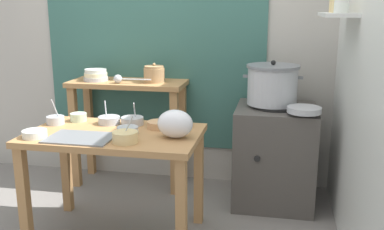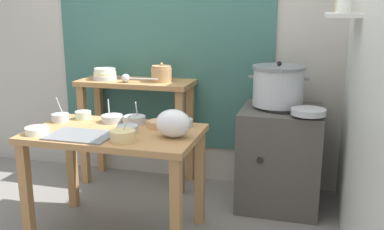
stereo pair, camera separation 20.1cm
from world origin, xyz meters
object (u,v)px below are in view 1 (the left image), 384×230
object	(u,v)px
plastic_bag	(175,124)
prep_bowl_5	(109,120)
stove_block	(274,155)
clay_pot	(154,74)
prep_bowl_8	(35,133)
back_shelf_table	(128,107)
prep_bowl_2	(79,117)
prep_bowl_6	(128,130)
wide_pan	(304,110)
prep_bowl_0	(132,120)
prep_table	(115,149)
prep_bowl_1	(125,137)
serving_tray	(81,138)
bowl_stack_enamel	(96,75)
prep_bowl_4	(159,124)
prep_bowl_7	(55,120)
steamer_pot	(272,85)
ladle	(120,79)
prep_bowl_3	(183,122)

from	to	relation	value
plastic_bag	prep_bowl_5	distance (m)	0.57
stove_block	plastic_bag	xyz separation A→B (m)	(-0.60, -0.78, 0.42)
clay_pot	prep_bowl_8	xyz separation A→B (m)	(-0.46, -1.07, -0.22)
back_shelf_table	prep_bowl_2	world-z (taller)	back_shelf_table
prep_bowl_6	wide_pan	bearing A→B (deg)	26.27
plastic_bag	prep_bowl_0	size ratio (longest dim) A/B	1.37
prep_table	prep_bowl_8	xyz separation A→B (m)	(-0.44, -0.20, 0.14)
prep_bowl_1	prep_bowl_5	xyz separation A→B (m)	(-0.25, 0.39, -0.01)
stove_block	serving_tray	bearing A→B (deg)	-141.86
bowl_stack_enamel	prep_bowl_4	world-z (taller)	bowl_stack_enamel
stove_block	prep_bowl_2	bearing A→B (deg)	-158.94
clay_pot	prep_bowl_0	distance (m)	0.71
prep_bowl_4	prep_bowl_6	xyz separation A→B (m)	(-0.16, -0.17, 0.00)
stove_block	wide_pan	xyz separation A→B (m)	(0.19, -0.22, 0.42)
prep_bowl_2	prep_bowl_4	bearing A→B (deg)	-6.35
wide_pan	prep_bowl_0	bearing A→B (deg)	-164.06
back_shelf_table	wide_pan	bearing A→B (deg)	-13.83
wide_pan	prep_bowl_0	size ratio (longest dim) A/B	1.48
prep_bowl_1	prep_bowl_2	size ratio (longest dim) A/B	1.45
plastic_bag	prep_bowl_2	bearing A→B (deg)	161.31
stove_block	plastic_bag	size ratio (longest dim) A/B	3.55
bowl_stack_enamel	prep_bowl_2	distance (m)	0.66
prep_bowl_1	prep_bowl_6	bearing A→B (deg)	104.78
prep_bowl_2	prep_bowl_7	world-z (taller)	prep_bowl_7
steamer_pot	ladle	bearing A→B (deg)	-179.83
prep_bowl_1	prep_bowl_6	world-z (taller)	prep_bowl_1
steamer_pot	prep_bowl_4	size ratio (longest dim) A/B	2.82
back_shelf_table	prep_bowl_7	xyz separation A→B (m)	(-0.25, -0.76, 0.07)
prep_bowl_2	prep_bowl_4	xyz separation A→B (m)	(0.60, -0.07, -0.01)
steamer_pot	prep_bowl_3	bearing A→B (deg)	-136.45
prep_bowl_5	prep_bowl_7	xyz separation A→B (m)	(-0.35, -0.08, 0.00)
prep_table	clay_pot	size ratio (longest dim) A/B	6.45
serving_tray	prep_bowl_4	size ratio (longest dim) A/B	2.55
clay_pot	prep_bowl_0	size ratio (longest dim) A/B	1.06
serving_tray	stove_block	bearing A→B (deg)	38.14
prep_bowl_4	prep_bowl_5	world-z (taller)	prep_bowl_5
prep_table	prep_bowl_3	bearing A→B (deg)	28.74
back_shelf_table	plastic_bag	xyz separation A→B (m)	(0.62, -0.91, 0.13)
ladle	wide_pan	xyz separation A→B (m)	(1.44, -0.23, -0.13)
prep_bowl_0	prep_bowl_4	distance (m)	0.21
prep_bowl_3	prep_bowl_4	bearing A→B (deg)	-154.96
prep_table	bowl_stack_enamel	distance (m)	1.02
bowl_stack_enamel	wide_pan	bearing A→B (deg)	-10.66
stove_block	ladle	bearing A→B (deg)	179.24
clay_pot	bowl_stack_enamel	bearing A→B (deg)	-176.30
prep_bowl_8	back_shelf_table	bearing A→B (deg)	77.96
wide_pan	prep_bowl_8	size ratio (longest dim) A/B	1.60
prep_bowl_8	serving_tray	bearing A→B (deg)	5.75
prep_bowl_5	plastic_bag	bearing A→B (deg)	-23.72
bowl_stack_enamel	plastic_bag	distance (m)	1.25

